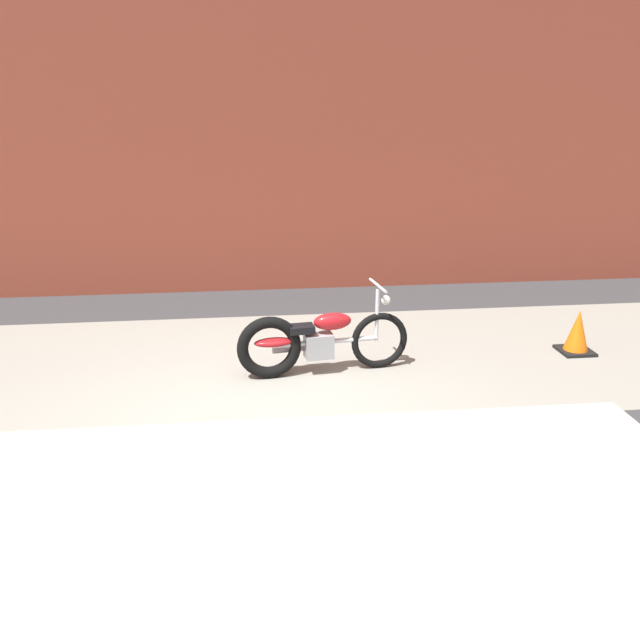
{
  "coord_description": "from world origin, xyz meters",
  "views": [
    {
      "loc": [
        -0.09,
        -5.34,
        2.89
      ],
      "look_at": [
        0.64,
        1.01,
        0.75
      ],
      "focal_mm": 35.18,
      "sensor_mm": 36.0,
      "label": 1
    }
  ],
  "objects": [
    {
      "name": "motorcycle_red",
      "position": [
        0.58,
        1.3,
        0.4
      ],
      "size": [
        2.0,
        0.58,
        1.03
      ],
      "rotation": [
        0.0,
        0.0,
        0.11
      ],
      "color": "black",
      "rests_on": "ground"
    },
    {
      "name": "ground_plane",
      "position": [
        0.0,
        0.0,
        0.0
      ],
      "size": [
        80.0,
        80.0,
        0.0
      ],
      "primitive_type": "plane",
      "color": "#38383A"
    },
    {
      "name": "brick_building_wall",
      "position": [
        0.0,
        5.2,
        3.14
      ],
      "size": [
        36.0,
        0.5,
        6.27
      ],
      "primitive_type": "cube",
      "color": "brown",
      "rests_on": "ground"
    },
    {
      "name": "traffic_cone",
      "position": [
        3.94,
        1.59,
        0.25
      ],
      "size": [
        0.4,
        0.4,
        0.55
      ],
      "color": "orange",
      "rests_on": "ground"
    },
    {
      "name": "sidewalk_slab",
      "position": [
        0.0,
        1.75,
        0.0
      ],
      "size": [
        36.0,
        3.5,
        0.01
      ],
      "primitive_type": "cube",
      "color": "gray",
      "rests_on": "ground"
    }
  ]
}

